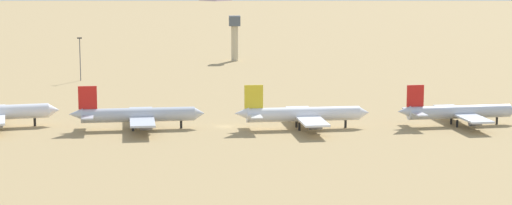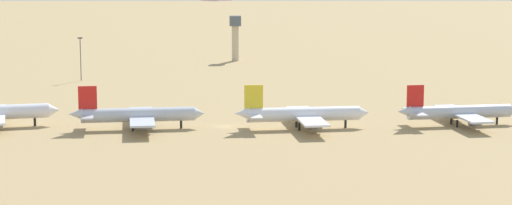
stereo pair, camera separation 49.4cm
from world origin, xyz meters
The scene contains 6 objects.
ground centered at (0.00, 0.00, 0.00)m, with size 4000.00×4000.00×0.00m, color tan.
parked_jet_red_3 centered at (-24.77, -2.99, 4.13)m, with size 38.12×32.13×12.59m.
parked_jet_yellow_4 centered at (21.67, -5.21, 4.19)m, with size 38.74×32.63×12.79m.
parked_jet_red_5 centered at (67.10, -2.94, 3.97)m, with size 36.68×31.02×12.11m.
control_tower centered at (10.08, 167.42, 12.56)m, with size 5.20×5.20×20.81m.
light_pole_mid centered at (-52.94, 102.67, 9.68)m, with size 1.80×0.50×16.90m.
Camera 1 is at (-8.28, -265.13, 48.84)m, focal length 66.04 mm.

